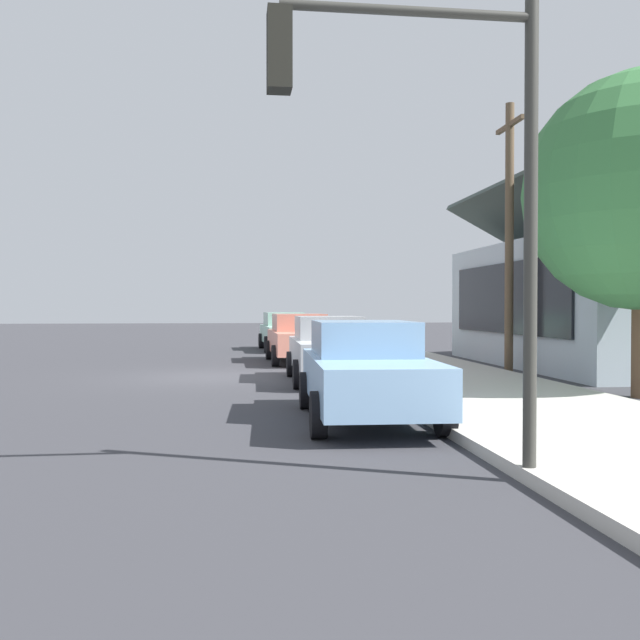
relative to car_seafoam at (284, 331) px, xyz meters
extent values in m
plane|color=#38383D|center=(10.90, -2.66, -0.81)|extent=(120.00, 120.00, 0.00)
cube|color=beige|center=(10.90, 2.94, -0.73)|extent=(60.00, 4.20, 0.16)
cube|color=#9ED1BC|center=(0.11, 0.00, -0.13)|extent=(4.83, 1.91, 0.70)
cube|color=#86B1A0|center=(-0.36, -0.01, 0.50)|extent=(2.34, 1.61, 0.56)
cylinder|color=black|center=(1.56, 0.92, -0.48)|extent=(0.67, 0.25, 0.66)
cylinder|color=black|center=(1.62, -0.80, -0.48)|extent=(0.67, 0.25, 0.66)
cylinder|color=black|center=(-1.39, 0.81, -0.48)|extent=(0.67, 0.25, 0.66)
cylinder|color=black|center=(-1.33, -0.92, -0.48)|extent=(0.67, 0.25, 0.66)
cube|color=#EA8C75|center=(6.61, 0.05, -0.13)|extent=(4.67, 1.93, 0.70)
cube|color=tan|center=(6.15, 0.05, 0.50)|extent=(2.25, 1.67, 0.56)
cylinder|color=black|center=(8.03, 1.00, -0.48)|extent=(0.66, 0.23, 0.66)
cylinder|color=black|center=(8.06, -0.86, -0.48)|extent=(0.66, 0.23, 0.66)
cylinder|color=black|center=(5.16, 0.96, -0.48)|extent=(0.66, 0.23, 0.66)
cylinder|color=black|center=(5.19, -0.90, -0.48)|extent=(0.66, 0.23, 0.66)
cube|color=silver|center=(12.56, 0.21, -0.13)|extent=(4.48, 1.86, 0.70)
cube|color=#A0A2A6|center=(12.11, 0.22, 0.50)|extent=(2.17, 1.59, 0.56)
cylinder|color=black|center=(13.95, 1.05, -0.48)|extent=(0.67, 0.24, 0.66)
cylinder|color=black|center=(13.91, -0.70, -0.48)|extent=(0.67, 0.24, 0.66)
cylinder|color=black|center=(11.20, 1.12, -0.48)|extent=(0.67, 0.24, 0.66)
cylinder|color=black|center=(11.16, -0.63, -0.48)|extent=(0.67, 0.24, 0.66)
cube|color=#8CB7E0|center=(18.33, 0.00, -0.13)|extent=(4.60, 1.98, 0.70)
cube|color=#779CBE|center=(17.88, 0.02, 0.50)|extent=(2.24, 1.67, 0.56)
cylinder|color=black|center=(19.78, 0.83, -0.48)|extent=(0.67, 0.25, 0.66)
cylinder|color=black|center=(19.70, -0.95, -0.48)|extent=(0.67, 0.25, 0.66)
cylinder|color=black|center=(16.97, 0.95, -0.48)|extent=(0.67, 0.25, 0.66)
cylinder|color=black|center=(16.89, -0.83, -0.48)|extent=(0.67, 0.25, 0.66)
cube|color=#ADBCC6|center=(9.17, 9.34, 1.08)|extent=(10.50, 6.56, 3.80)
cube|color=black|center=(9.17, 6.02, 1.27)|extent=(8.40, 0.08, 2.13)
cube|color=#3F4C47|center=(9.17, 7.70, 3.86)|extent=(11.10, 3.57, 2.00)
cylinder|color=#383833|center=(22.34, 0.94, 1.79)|extent=(0.14, 0.14, 5.20)
cylinder|color=#383833|center=(22.34, -0.36, 3.99)|extent=(0.10, 2.60, 0.10)
cube|color=black|center=(22.34, -1.66, 3.54)|extent=(0.28, 0.24, 0.80)
sphere|color=red|center=(22.19, -1.66, 3.80)|extent=(0.16, 0.16, 0.16)
sphere|color=yellow|center=(22.19, -1.66, 3.54)|extent=(0.16, 0.16, 0.16)
sphere|color=green|center=(22.19, -1.66, 3.28)|extent=(0.16, 0.16, 0.16)
cylinder|color=brown|center=(10.62, 5.54, 2.94)|extent=(0.24, 0.24, 7.50)
cube|color=brown|center=(10.62, 5.54, 6.09)|extent=(1.80, 0.12, 0.12)
cylinder|color=red|center=(11.25, 1.54, -0.38)|extent=(0.22, 0.22, 0.55)
sphere|color=red|center=(11.25, 1.54, -0.03)|extent=(0.18, 0.18, 0.18)
camera|label=1|loc=(29.19, -2.11, 1.01)|focal=38.88mm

